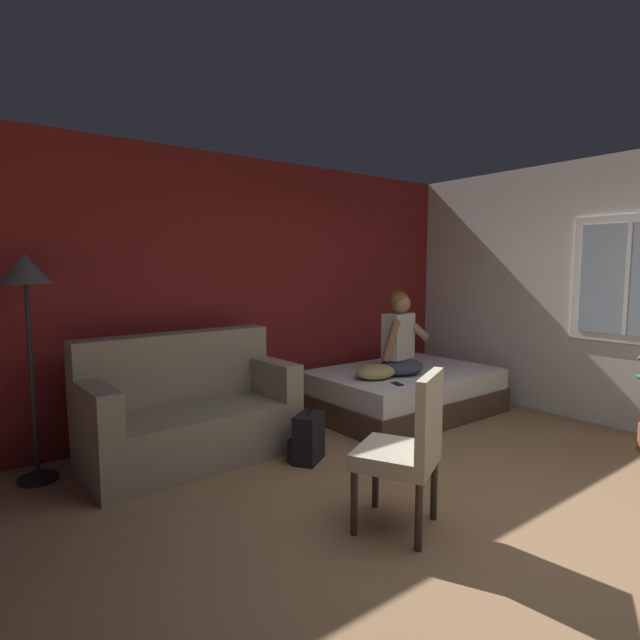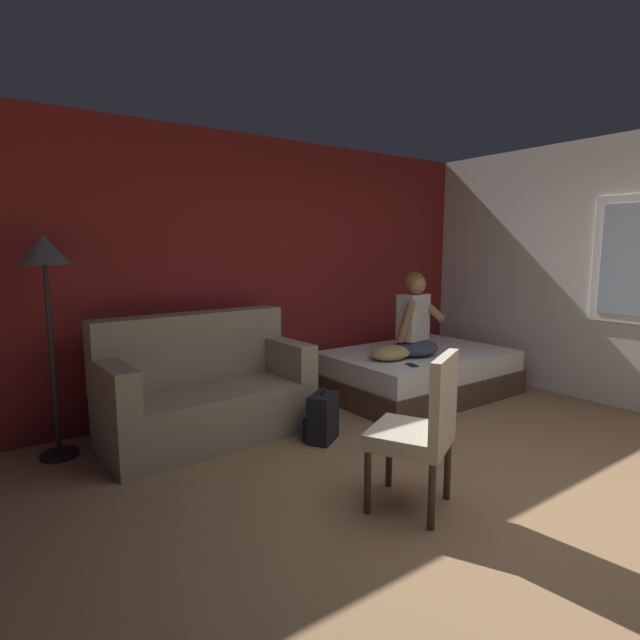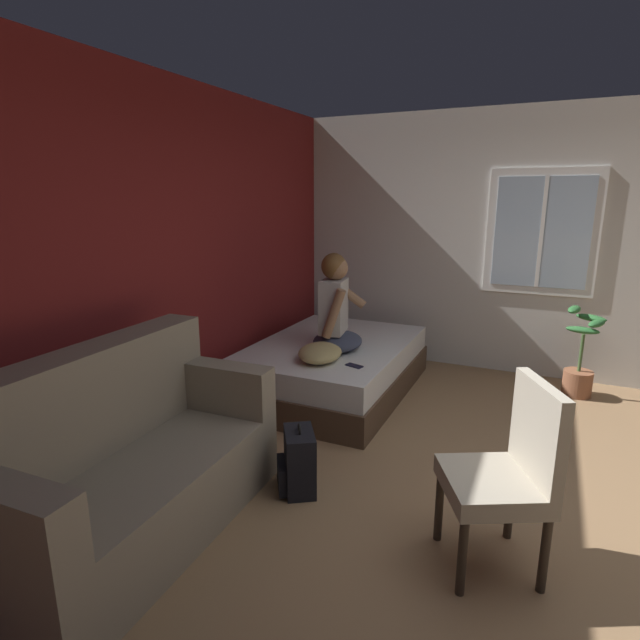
% 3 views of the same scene
% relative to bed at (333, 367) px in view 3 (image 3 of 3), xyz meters
% --- Properties ---
extents(ground_plane, '(40.00, 40.00, 0.00)m').
position_rel_bed_xyz_m(ground_plane, '(-1.35, -2.10, -0.24)').
color(ground_plane, '#93704C').
extents(wall_back_accent, '(10.28, 0.16, 2.70)m').
position_rel_bed_xyz_m(wall_back_accent, '(-1.35, 0.89, 1.11)').
color(wall_back_accent, maroon).
rests_on(wall_back_accent, ground).
extents(wall_side_with_window, '(0.19, 7.21, 2.70)m').
position_rel_bed_xyz_m(wall_side_with_window, '(1.36, -2.09, 1.12)').
color(wall_side_with_window, silver).
rests_on(wall_side_with_window, ground).
extents(bed, '(1.99, 1.37, 0.48)m').
position_rel_bed_xyz_m(bed, '(0.00, 0.00, 0.00)').
color(bed, '#4C3828').
rests_on(bed, ground).
extents(couch, '(1.73, 0.88, 1.04)m').
position_rel_bed_xyz_m(couch, '(-2.39, 0.20, 0.16)').
color(couch, gray).
rests_on(couch, ground).
extents(side_chair, '(0.62, 0.62, 0.98)m').
position_rel_bed_xyz_m(side_chair, '(-1.80, -1.71, 0.30)').
color(side_chair, '#382D23').
rests_on(side_chair, ground).
extents(person_seated, '(0.59, 0.52, 0.88)m').
position_rel_bed_xyz_m(person_seated, '(-0.18, -0.10, 0.60)').
color(person_seated, '#383D51').
rests_on(person_seated, bed).
extents(backpack, '(0.35, 0.34, 0.46)m').
position_rel_bed_xyz_m(backpack, '(-1.65, -0.47, -0.04)').
color(backpack, black).
rests_on(backpack, ground).
extents(throw_pillow, '(0.54, 0.44, 0.14)m').
position_rel_bed_xyz_m(throw_pillow, '(-0.53, -0.11, 0.31)').
color(throw_pillow, tan).
rests_on(throw_pillow, bed).
extents(cell_phone, '(0.11, 0.16, 0.01)m').
position_rel_bed_xyz_m(cell_phone, '(-0.55, -0.43, 0.25)').
color(cell_phone, black).
rests_on(cell_phone, bed).
extents(potted_plant, '(0.39, 0.37, 0.85)m').
position_rel_bed_xyz_m(potted_plant, '(0.86, -2.15, 0.07)').
color(potted_plant, '#995B3D').
rests_on(potted_plant, ground).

